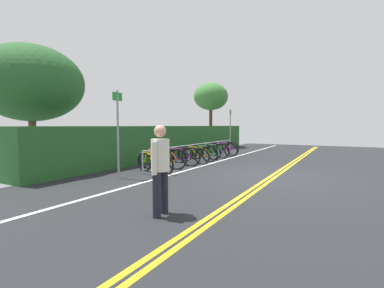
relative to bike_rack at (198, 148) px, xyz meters
The scene contains 20 objects.
ground_plane 4.35m from the bike_rack, 118.91° to the right, with size 30.41×11.28×0.05m, color #232628.
centre_line_yellow_inner 4.42m from the bike_rack, 118.40° to the right, with size 27.37×0.10×0.00m, color gold.
centre_line_yellow_outer 4.28m from the bike_rack, 119.43° to the right, with size 27.37×0.10×0.00m, color gold.
bike_lane_stripe_white 2.32m from the bike_rack, 158.29° to the right, with size 27.37×0.12×0.00m, color white.
bike_rack is the anchor object (origin of this frame).
bicycle_0 3.33m from the bike_rack, behind, with size 0.48×1.70×0.70m.
bicycle_1 2.54m from the bike_rack, behind, with size 0.64×1.78×0.79m.
bicycle_2 1.60m from the bike_rack, behind, with size 0.61×1.81×0.78m.
bicycle_3 0.86m from the bike_rack, behind, with size 0.46×1.75×0.69m.
bicycle_4 0.25m from the bike_rack, 153.74° to the right, with size 0.68×1.73×0.74m.
bicycle_5 0.87m from the bike_rack, ahead, with size 0.46×1.65×0.71m.
bicycle_6 1.64m from the bike_rack, ahead, with size 0.46×1.74×0.75m.
bicycle_7 2.47m from the bike_rack, ahead, with size 0.46×1.70×0.74m.
bicycle_8 3.27m from the bike_rack, ahead, with size 0.56×1.69×0.76m.
pedestrian 7.46m from the bike_rack, 157.08° to the right, with size 0.49×0.32×1.58m.
sign_post_near 4.78m from the bike_rack, behind, with size 0.36×0.06×2.60m.
sign_post_far 4.37m from the bike_rack, ahead, with size 0.36×0.09×2.51m.
hedge_backdrop 2.61m from the bike_rack, 54.75° to the left, with size 16.57×1.15×1.55m, color #235626.
tree_near_left 6.76m from the bike_rack, 142.88° to the left, with size 3.49×3.49×4.31m.
tree_mid 8.83m from the bike_rack, 21.29° to the left, with size 2.49×2.49×4.66m.
Camera 1 is at (-8.71, -1.94, 1.57)m, focal length 26.09 mm.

